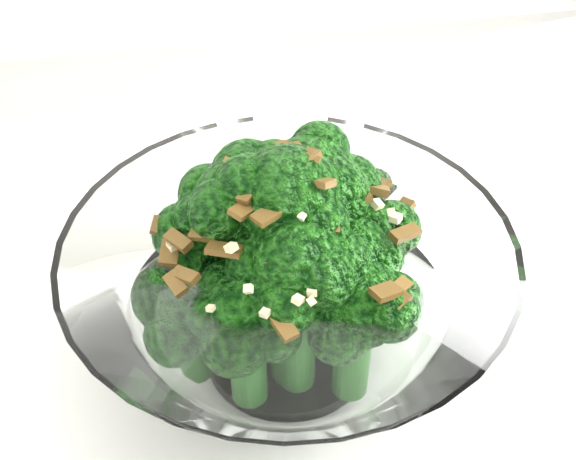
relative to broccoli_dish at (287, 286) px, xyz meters
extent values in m
cylinder|color=white|center=(0.00, 0.00, -0.05)|extent=(0.10, 0.10, 0.01)
cylinder|color=#1E5C18|center=(0.00, 0.00, 0.00)|extent=(0.02, 0.02, 0.09)
sphere|color=#1A5D11|center=(0.00, 0.00, 0.06)|extent=(0.06, 0.06, 0.06)
cylinder|color=#1E5C18|center=(0.02, 0.02, 0.00)|extent=(0.02, 0.02, 0.08)
sphere|color=#1A5D11|center=(0.02, 0.02, 0.05)|extent=(0.05, 0.05, 0.05)
cylinder|color=#1E5C18|center=(-0.02, 0.01, -0.01)|extent=(0.02, 0.02, 0.08)
sphere|color=#1A5D11|center=(-0.02, 0.01, 0.05)|extent=(0.05, 0.05, 0.05)
cylinder|color=#1E5C18|center=(0.00, -0.03, -0.01)|extent=(0.02, 0.02, 0.08)
sphere|color=#1A5D11|center=(0.00, -0.03, 0.04)|extent=(0.05, 0.05, 0.05)
cylinder|color=#1E5C18|center=(0.04, 0.00, -0.01)|extent=(0.02, 0.02, 0.06)
sphere|color=#1A5D11|center=(0.04, 0.00, 0.03)|extent=(0.05, 0.05, 0.05)
cylinder|color=#1E5C18|center=(-0.04, 0.02, -0.02)|extent=(0.02, 0.02, 0.06)
sphere|color=#1A5D11|center=(-0.04, 0.02, 0.03)|extent=(0.05, 0.05, 0.05)
cylinder|color=#1E5C18|center=(0.03, -0.04, -0.02)|extent=(0.02, 0.02, 0.06)
sphere|color=#1A5D11|center=(0.03, -0.04, 0.02)|extent=(0.05, 0.05, 0.05)
cylinder|color=#1E5C18|center=(-0.03, -0.03, -0.02)|extent=(0.02, 0.02, 0.05)
sphere|color=#1A5D11|center=(-0.03, -0.03, 0.02)|extent=(0.05, 0.05, 0.05)
cylinder|color=#1E5C18|center=(0.05, 0.03, -0.02)|extent=(0.02, 0.02, 0.05)
sphere|color=#1A5D11|center=(0.05, 0.03, 0.01)|extent=(0.04, 0.04, 0.04)
cylinder|color=#1E5C18|center=(-0.05, -0.01, -0.02)|extent=(0.02, 0.02, 0.04)
sphere|color=#1A5D11|center=(-0.05, -0.01, 0.01)|extent=(0.05, 0.05, 0.05)
cylinder|color=#1E5C18|center=(0.01, 0.05, -0.02)|extent=(0.02, 0.02, 0.05)
sphere|color=#1A5D11|center=(0.01, 0.05, 0.01)|extent=(0.04, 0.04, 0.04)
cylinder|color=#1E5C18|center=(0.00, 0.04, -0.02)|extent=(0.02, 0.02, 0.05)
sphere|color=#1A5D11|center=(0.00, 0.04, 0.01)|extent=(0.05, 0.05, 0.05)
cylinder|color=#1E5C18|center=(0.00, -0.02, -0.01)|extent=(0.02, 0.02, 0.07)
sphere|color=#1A5D11|center=(0.00, -0.02, 0.04)|extent=(0.05, 0.05, 0.05)
cube|color=brown|center=(0.04, -0.05, 0.04)|extent=(0.02, 0.01, 0.01)
cube|color=brown|center=(0.01, 0.04, 0.06)|extent=(0.01, 0.01, 0.01)
cube|color=brown|center=(0.00, 0.01, 0.08)|extent=(0.01, 0.02, 0.01)
cube|color=brown|center=(0.01, 0.05, 0.05)|extent=(0.01, 0.02, 0.01)
cube|color=brown|center=(0.05, 0.02, 0.05)|extent=(0.02, 0.01, 0.01)
cube|color=brown|center=(0.06, 0.01, 0.04)|extent=(0.02, 0.02, 0.01)
cube|color=brown|center=(0.06, -0.02, 0.05)|extent=(0.02, 0.01, 0.01)
cube|color=brown|center=(0.00, 0.01, 0.07)|extent=(0.02, 0.02, 0.00)
cube|color=brown|center=(0.03, 0.04, 0.05)|extent=(0.01, 0.02, 0.01)
cube|color=brown|center=(0.05, 0.04, 0.04)|extent=(0.02, 0.01, 0.01)
cube|color=brown|center=(0.00, 0.02, 0.08)|extent=(0.01, 0.01, 0.00)
cube|color=brown|center=(-0.01, -0.06, 0.04)|extent=(0.01, 0.02, 0.01)
cube|color=brown|center=(0.01, 0.04, 0.06)|extent=(0.01, 0.01, 0.01)
cube|color=brown|center=(0.01, -0.01, 0.08)|extent=(0.02, 0.02, 0.01)
cube|color=brown|center=(0.02, 0.06, 0.04)|extent=(0.02, 0.01, 0.01)
cube|color=brown|center=(0.02, -0.03, 0.07)|extent=(0.01, 0.02, 0.01)
cube|color=brown|center=(0.00, 0.05, 0.05)|extent=(0.02, 0.02, 0.01)
cube|color=brown|center=(-0.02, 0.02, 0.07)|extent=(0.02, 0.01, 0.01)
cube|color=brown|center=(-0.02, 0.00, 0.08)|extent=(0.02, 0.01, 0.01)
cube|color=brown|center=(-0.01, -0.04, 0.06)|extent=(0.02, 0.01, 0.01)
cube|color=brown|center=(-0.04, -0.01, 0.05)|extent=(0.02, 0.02, 0.01)
cube|color=brown|center=(-0.03, -0.02, 0.05)|extent=(0.02, 0.02, 0.01)
cube|color=brown|center=(0.04, -0.05, 0.04)|extent=(0.02, 0.02, 0.01)
cube|color=brown|center=(0.03, 0.04, 0.04)|extent=(0.02, 0.02, 0.01)
cube|color=brown|center=(0.03, 0.02, 0.06)|extent=(0.01, 0.02, 0.01)
cube|color=brown|center=(-0.05, -0.01, 0.05)|extent=(0.01, 0.02, 0.01)
cube|color=brown|center=(-0.01, -0.02, 0.07)|extent=(0.02, 0.01, 0.00)
cube|color=brown|center=(-0.01, 0.06, 0.04)|extent=(0.02, 0.02, 0.01)
cube|color=brown|center=(0.05, -0.05, 0.04)|extent=(0.02, 0.02, 0.01)
cube|color=brown|center=(-0.06, -0.03, 0.04)|extent=(0.01, 0.01, 0.01)
cube|color=brown|center=(0.06, 0.03, 0.04)|extent=(0.01, 0.02, 0.01)
cube|color=brown|center=(0.03, 0.05, 0.05)|extent=(0.01, 0.02, 0.01)
cube|color=brown|center=(-0.06, -0.01, 0.04)|extent=(0.01, 0.02, 0.01)
cube|color=brown|center=(0.02, 0.04, 0.06)|extent=(0.02, 0.02, 0.01)
cube|color=brown|center=(0.03, 0.04, 0.05)|extent=(0.02, 0.01, 0.01)
cube|color=brown|center=(0.05, 0.01, 0.05)|extent=(0.02, 0.01, 0.01)
cube|color=brown|center=(-0.02, -0.01, 0.08)|extent=(0.01, 0.02, 0.01)
cube|color=brown|center=(-0.02, 0.01, 0.07)|extent=(0.02, 0.01, 0.01)
cube|color=brown|center=(-0.02, -0.02, 0.07)|extent=(0.02, 0.02, 0.01)
cube|color=brown|center=(-0.06, 0.01, 0.04)|extent=(0.02, 0.01, 0.01)
cube|color=brown|center=(-0.05, -0.03, 0.04)|extent=(0.02, 0.02, 0.01)
cube|color=brown|center=(0.04, 0.00, 0.06)|extent=(0.01, 0.01, 0.01)
cube|color=brown|center=(0.01, 0.00, 0.08)|extent=(0.02, 0.02, 0.01)
cube|color=brown|center=(0.01, -0.01, 0.08)|extent=(0.02, 0.02, 0.01)
cube|color=brown|center=(-0.02, -0.01, 0.08)|extent=(0.02, 0.01, 0.01)
cube|color=beige|center=(-0.04, 0.03, 0.06)|extent=(0.01, 0.01, 0.01)
cube|color=beige|center=(0.05, -0.01, 0.05)|extent=(0.01, 0.01, 0.00)
cube|color=beige|center=(0.04, 0.04, 0.05)|extent=(0.01, 0.01, 0.01)
cube|color=beige|center=(-0.06, 0.02, 0.04)|extent=(0.01, 0.01, 0.00)
cube|color=beige|center=(0.00, 0.02, 0.07)|extent=(0.01, 0.01, 0.01)
cube|color=beige|center=(0.01, 0.02, 0.07)|extent=(0.00, 0.01, 0.00)
cube|color=beige|center=(0.03, 0.01, 0.07)|extent=(0.01, 0.01, 0.01)
cube|color=beige|center=(0.00, 0.03, 0.07)|extent=(0.01, 0.01, 0.00)
cube|color=beige|center=(0.05, 0.04, 0.04)|extent=(0.01, 0.01, 0.01)
cube|color=beige|center=(0.05, -0.01, 0.05)|extent=(0.00, 0.01, 0.01)
cube|color=beige|center=(-0.02, 0.00, 0.07)|extent=(0.01, 0.01, 0.00)
cube|color=beige|center=(-0.02, -0.06, 0.04)|extent=(0.01, 0.01, 0.00)
cube|color=beige|center=(-0.01, -0.06, 0.05)|extent=(0.01, 0.01, 0.00)
cube|color=beige|center=(0.00, -0.05, 0.05)|extent=(0.01, 0.01, 0.00)
cube|color=beige|center=(0.01, 0.04, 0.05)|extent=(0.01, 0.01, 0.00)
cube|color=beige|center=(0.00, -0.06, 0.05)|extent=(0.01, 0.01, 0.00)
cube|color=beige|center=(-0.04, 0.03, 0.05)|extent=(0.01, 0.01, 0.00)
cube|color=beige|center=(-0.03, -0.03, 0.06)|extent=(0.01, 0.01, 0.01)
cube|color=beige|center=(-0.06, 0.00, 0.04)|extent=(0.01, 0.00, 0.00)
cube|color=beige|center=(0.05, 0.04, 0.04)|extent=(0.01, 0.01, 0.01)
cube|color=beige|center=(-0.02, 0.04, 0.05)|extent=(0.01, 0.01, 0.00)
cube|color=beige|center=(-0.04, -0.04, 0.04)|extent=(0.00, 0.01, 0.00)
cube|color=beige|center=(0.05, 0.00, 0.05)|extent=(0.01, 0.01, 0.01)
cube|color=beige|center=(-0.06, 0.00, 0.04)|extent=(0.01, 0.01, 0.00)
cube|color=beige|center=(0.00, -0.03, 0.07)|extent=(0.00, 0.01, 0.00)
cube|color=beige|center=(-0.03, -0.05, 0.05)|extent=(0.01, 0.01, 0.01)
cube|color=beige|center=(0.02, 0.04, 0.05)|extent=(0.01, 0.01, 0.00)
camera|label=1|loc=(-0.05, -0.30, 0.31)|focal=50.00mm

